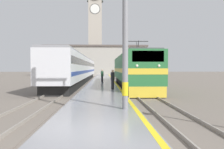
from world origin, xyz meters
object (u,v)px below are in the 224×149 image
Objects in this scene: locomotive_train at (131,71)px; clock_tower at (95,30)px; passenger_train at (80,69)px; person_on_platform at (113,79)px; second_waiting_passenger at (102,76)px; catenary_mast at (127,15)px.

clock_tower is at bearing 97.26° from locomotive_train.
passenger_train is (-7.10, 10.11, 0.18)m from locomotive_train.
person_on_platform reaches higher than second_waiting_passenger.
locomotive_train is 16.12m from catenary_mast.
catenary_mast reaches higher than second_waiting_passenger.
locomotive_train is 0.51× the size of passenger_train.
catenary_mast is at bearing -97.76° from locomotive_train.
locomotive_train is 4.40m from second_waiting_passenger.
clock_tower is (-3.91, 63.34, 10.40)m from catenary_mast.
passenger_train is 39.62m from clock_tower.
catenary_mast reaches higher than passenger_train.
person_on_platform is at bearing 91.63° from catenary_mast.
catenary_mast is 9.97m from person_on_platform.
person_on_platform is (-2.42, -6.35, -0.65)m from locomotive_train.
catenary_mast is 18.80m from second_waiting_passenger.
locomotive_train is at bearing 69.17° from person_on_platform.
passenger_train is at bearing 105.90° from person_on_platform.
catenary_mast is at bearing -88.37° from person_on_platform.
catenary_mast is at bearing -86.10° from second_waiting_passenger.
catenary_mast reaches higher than locomotive_train.
locomotive_train is 49.69m from clock_tower.
passenger_train reaches higher than second_waiting_passenger.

